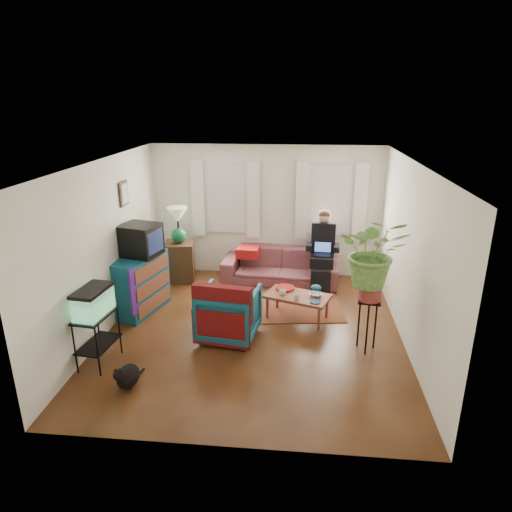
# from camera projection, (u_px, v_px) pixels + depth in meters

# --- Properties ---
(floor) EXTENTS (4.50, 5.00, 0.01)m
(floor) POSITION_uv_depth(u_px,v_px,m) (254.00, 331.00, 7.11)
(floor) COLOR #4F2B14
(floor) RESTS_ON ground
(ceiling) EXTENTS (4.50, 5.00, 0.01)m
(ceiling) POSITION_uv_depth(u_px,v_px,m) (253.00, 163.00, 6.24)
(ceiling) COLOR white
(ceiling) RESTS_ON wall_back
(wall_back) EXTENTS (4.50, 0.01, 2.60)m
(wall_back) POSITION_uv_depth(u_px,v_px,m) (266.00, 211.00, 9.02)
(wall_back) COLOR silver
(wall_back) RESTS_ON floor
(wall_front) EXTENTS (4.50, 0.01, 2.60)m
(wall_front) POSITION_uv_depth(u_px,v_px,m) (226.00, 337.00, 4.33)
(wall_front) COLOR silver
(wall_front) RESTS_ON floor
(wall_left) EXTENTS (0.01, 5.00, 2.60)m
(wall_left) POSITION_uv_depth(u_px,v_px,m) (105.00, 247.00, 6.88)
(wall_left) COLOR silver
(wall_left) RESTS_ON floor
(wall_right) EXTENTS (0.01, 5.00, 2.60)m
(wall_right) POSITION_uv_depth(u_px,v_px,m) (411.00, 257.00, 6.47)
(wall_right) COLOR silver
(wall_right) RESTS_ON floor
(window_left) EXTENTS (1.08, 0.04, 1.38)m
(window_left) POSITION_uv_depth(u_px,v_px,m) (226.00, 198.00, 9.00)
(window_left) COLOR white
(window_left) RESTS_ON wall_back
(window_right) EXTENTS (1.08, 0.04, 1.38)m
(window_right) POSITION_uv_depth(u_px,v_px,m) (331.00, 201.00, 8.81)
(window_right) COLOR white
(window_right) RESTS_ON wall_back
(curtains_left) EXTENTS (1.36, 0.06, 1.50)m
(curtains_left) POSITION_uv_depth(u_px,v_px,m) (225.00, 199.00, 8.92)
(curtains_left) COLOR white
(curtains_left) RESTS_ON wall_back
(curtains_right) EXTENTS (1.36, 0.06, 1.50)m
(curtains_right) POSITION_uv_depth(u_px,v_px,m) (331.00, 202.00, 8.73)
(curtains_right) COLOR white
(curtains_right) RESTS_ON wall_back
(picture_frame) EXTENTS (0.04, 0.32, 0.40)m
(picture_frame) POSITION_uv_depth(u_px,v_px,m) (124.00, 194.00, 7.46)
(picture_frame) COLOR #3D2616
(picture_frame) RESTS_ON wall_left
(area_rug) EXTENTS (2.19, 1.84, 0.01)m
(area_rug) POSITION_uv_depth(u_px,v_px,m) (282.00, 302.00, 8.07)
(area_rug) COLOR brown
(area_rug) RESTS_ON floor
(sofa) EXTENTS (2.28, 1.04, 0.87)m
(sofa) POSITION_uv_depth(u_px,v_px,m) (280.00, 261.00, 8.86)
(sofa) COLOR brown
(sofa) RESTS_ON floor
(seated_person) EXTENTS (0.60, 0.72, 1.32)m
(seated_person) POSITION_uv_depth(u_px,v_px,m) (323.00, 252.00, 8.66)
(seated_person) COLOR black
(seated_person) RESTS_ON sofa
(side_table) EXTENTS (0.61, 0.61, 0.78)m
(side_table) POSITION_uv_depth(u_px,v_px,m) (180.00, 261.00, 8.96)
(side_table) COLOR #402918
(side_table) RESTS_ON floor
(table_lamp) EXTENTS (0.46, 0.46, 0.71)m
(table_lamp) POSITION_uv_depth(u_px,v_px,m) (178.00, 226.00, 8.72)
(table_lamp) COLOR white
(table_lamp) RESTS_ON side_table
(dresser) EXTENTS (0.80, 1.18, 0.97)m
(dresser) POSITION_uv_depth(u_px,v_px,m) (139.00, 284.00, 7.65)
(dresser) COLOR #106063
(dresser) RESTS_ON floor
(crt_tv) EXTENTS (0.71, 0.67, 0.52)m
(crt_tv) POSITION_uv_depth(u_px,v_px,m) (140.00, 240.00, 7.49)
(crt_tv) COLOR black
(crt_tv) RESTS_ON dresser
(aquarium_stand) EXTENTS (0.44, 0.69, 0.73)m
(aquarium_stand) POSITION_uv_depth(u_px,v_px,m) (98.00, 339.00, 6.15)
(aquarium_stand) COLOR black
(aquarium_stand) RESTS_ON floor
(aquarium) EXTENTS (0.39, 0.63, 0.38)m
(aquarium) POSITION_uv_depth(u_px,v_px,m) (93.00, 301.00, 5.96)
(aquarium) COLOR #7FD899
(aquarium) RESTS_ON aquarium_stand
(black_cat) EXTENTS (0.35, 0.46, 0.35)m
(black_cat) POSITION_uv_depth(u_px,v_px,m) (128.00, 374.00, 5.70)
(black_cat) COLOR black
(black_cat) RESTS_ON floor
(armchair) EXTENTS (0.93, 0.89, 0.85)m
(armchair) POSITION_uv_depth(u_px,v_px,m) (229.00, 311.00, 6.81)
(armchair) COLOR #126571
(armchair) RESTS_ON floor
(serape_throw) EXTENTS (0.88, 0.32, 0.70)m
(serape_throw) POSITION_uv_depth(u_px,v_px,m) (222.00, 310.00, 6.45)
(serape_throw) COLOR #9E0A0A
(serape_throw) RESTS_ON armchair
(coffee_table) EXTENTS (1.14, 0.86, 0.42)m
(coffee_table) POSITION_uv_depth(u_px,v_px,m) (297.00, 307.00, 7.45)
(coffee_table) COLOR brown
(coffee_table) RESTS_ON floor
(cup_a) EXTENTS (0.15, 0.15, 0.09)m
(cup_a) POSITION_uv_depth(u_px,v_px,m) (282.00, 292.00, 7.38)
(cup_a) COLOR white
(cup_a) RESTS_ON coffee_table
(cup_b) EXTENTS (0.12, 0.12, 0.09)m
(cup_b) POSITION_uv_depth(u_px,v_px,m) (297.00, 297.00, 7.20)
(cup_b) COLOR beige
(cup_b) RESTS_ON coffee_table
(bowl) EXTENTS (0.25, 0.25, 0.05)m
(bowl) POSITION_uv_depth(u_px,v_px,m) (316.00, 295.00, 7.34)
(bowl) COLOR white
(bowl) RESTS_ON coffee_table
(snack_tray) EXTENTS (0.40, 0.40, 0.04)m
(snack_tray) POSITION_uv_depth(u_px,v_px,m) (285.00, 288.00, 7.60)
(snack_tray) COLOR #B21414
(snack_tray) RESTS_ON coffee_table
(birdcage) EXTENTS (0.21, 0.21, 0.29)m
(birdcage) POSITION_uv_depth(u_px,v_px,m) (316.00, 294.00, 7.07)
(birdcage) COLOR #115B6B
(birdcage) RESTS_ON coffee_table
(plant_stand) EXTENTS (0.37, 0.37, 0.79)m
(plant_stand) POSITION_uv_depth(u_px,v_px,m) (367.00, 325.00, 6.47)
(plant_stand) COLOR black
(plant_stand) RESTS_ON floor
(potted_plant) EXTENTS (0.99, 0.89, 1.00)m
(potted_plant) POSITION_uv_depth(u_px,v_px,m) (373.00, 263.00, 6.15)
(potted_plant) COLOR #599947
(potted_plant) RESTS_ON plant_stand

